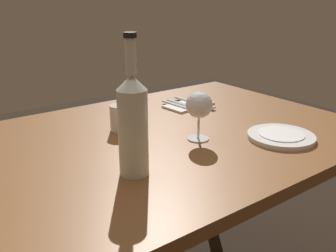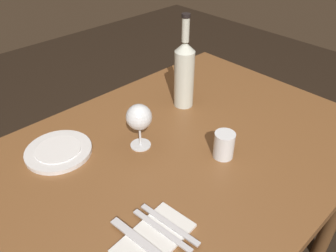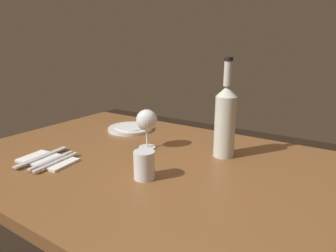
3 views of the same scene
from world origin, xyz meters
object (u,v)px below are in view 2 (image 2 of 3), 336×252
at_px(dinner_plate, 59,151).
at_px(fork_inner, 162,230).
at_px(table_knife, 144,244).
at_px(wine_glass_left, 139,118).
at_px(water_tumbler, 224,146).
at_px(fork_outer, 169,224).
at_px(wine_bottle, 184,73).
at_px(folded_napkin, 154,238).

height_order(dinner_plate, fork_inner, dinner_plate).
bearing_deg(table_knife, wine_glass_left, -128.52).
distance_m(fork_inner, table_knife, 0.05).
xyz_separation_m(water_tumbler, dinner_plate, (0.36, -0.36, -0.03)).
bearing_deg(water_tumbler, fork_outer, 14.56).
xyz_separation_m(wine_bottle, folded_napkin, (0.48, 0.37, -0.13)).
height_order(wine_glass_left, folded_napkin, wine_glass_left).
bearing_deg(folded_napkin, wine_glass_left, -124.75).
bearing_deg(fork_inner, fork_outer, 180.00).
xyz_separation_m(dinner_plate, fork_outer, (-0.06, 0.44, 0.00)).
bearing_deg(wine_bottle, fork_inner, 39.25).
bearing_deg(dinner_plate, water_tumbler, 134.90).
xyz_separation_m(water_tumbler, fork_outer, (0.31, 0.08, -0.03)).
bearing_deg(dinner_plate, table_knife, 86.83).
xyz_separation_m(folded_napkin, fork_outer, (-0.05, 0.00, 0.01)).
relative_size(wine_glass_left, fork_inner, 0.83).
bearing_deg(fork_outer, folded_napkin, 0.00).
bearing_deg(wine_bottle, table_knife, 36.10).
xyz_separation_m(wine_glass_left, water_tumbler, (-0.15, 0.21, -0.07)).
height_order(dinner_plate, table_knife, dinner_plate).
relative_size(wine_glass_left, dinner_plate, 0.73).
bearing_deg(folded_napkin, water_tumbler, -167.42).
relative_size(wine_bottle, water_tumbler, 4.07).
bearing_deg(dinner_plate, fork_outer, 97.17).
distance_m(folded_napkin, table_knife, 0.03).
bearing_deg(water_tumbler, wine_bottle, -113.42).
xyz_separation_m(dinner_plate, table_knife, (0.02, 0.44, 0.00)).
distance_m(wine_bottle, water_tumbler, 0.34).
height_order(wine_bottle, folded_napkin, wine_bottle).
bearing_deg(wine_glass_left, water_tumbler, 125.26).
bearing_deg(wine_glass_left, dinner_plate, -35.22).
relative_size(dinner_plate, folded_napkin, 1.02).
bearing_deg(table_knife, folded_napkin, 180.00).
xyz_separation_m(wine_bottle, fork_inner, (0.46, 0.37, -0.12)).
relative_size(wine_bottle, fork_outer, 1.91).
height_order(dinner_plate, fork_outer, dinner_plate).
bearing_deg(water_tumbler, wine_glass_left, -54.74).
bearing_deg(wine_bottle, wine_glass_left, 16.08).
height_order(wine_bottle, water_tumbler, wine_bottle).
distance_m(folded_napkin, fork_outer, 0.05).
distance_m(wine_bottle, folded_napkin, 0.62).
bearing_deg(fork_outer, dinner_plate, -82.83).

